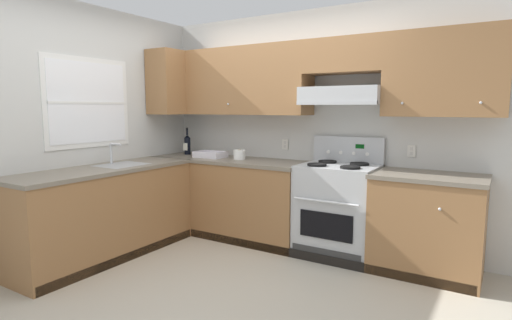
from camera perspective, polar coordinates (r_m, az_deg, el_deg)
The scene contains 9 objects.
ground_plane at distance 3.72m, azimuth -7.37°, elevation -16.55°, with size 7.04×7.04×0.00m, color #B2AA99.
wall_back at distance 4.52m, azimuth 8.82°, elevation 6.93°, with size 4.68×0.57×2.55m.
wall_left at distance 4.72m, azimuth -21.08°, elevation 4.89°, with size 0.47×4.00×2.55m.
counter_back_run at distance 4.50m, azimuth 3.93°, elevation -6.22°, with size 3.60×0.65×0.91m.
counter_left_run at distance 4.43m, azimuth -20.16°, elevation -6.76°, with size 0.63×1.91×1.13m.
stove at distance 4.27m, azimuth 11.21°, elevation -6.73°, with size 0.76×0.62×1.20m.
wine_bottle at distance 5.27m, azimuth -9.50°, elevation 2.19°, with size 0.08×0.08×0.34m.
bowl at distance 4.94m, azimuth -6.35°, elevation 0.65°, with size 0.36×0.25×0.07m.
paper_towel_roll at distance 4.72m, azimuth -2.31°, elevation 0.76°, with size 0.14×0.14×0.11m.
Camera 1 is at (2.16, -2.63, 1.50)m, focal length 28.84 mm.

